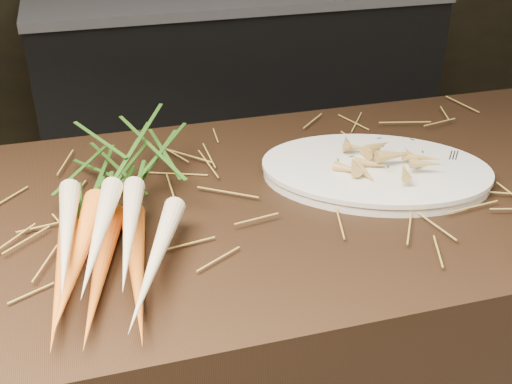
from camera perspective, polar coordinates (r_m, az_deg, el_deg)
The scene contains 7 objects.
main_counter at distance 1.43m, azimuth 5.84°, elevation -15.58°, with size 2.40×0.70×0.90m, color black.
back_counter at distance 3.07m, azimuth -1.65°, elevation 9.77°, with size 1.82×0.62×0.84m.
straw_bedding at distance 1.15m, azimuth 6.98°, elevation 0.80°, with size 1.40×0.60×0.02m, color #A8832C, non-canonical shape.
root_veg_bunch at distance 1.05m, azimuth -12.85°, elevation -0.23°, with size 0.25×0.60×0.11m.
serving_platter at distance 1.19m, azimuth 10.54°, elevation 1.64°, with size 0.41×0.27×0.02m, color white, non-canonical shape.
roasted_veg_heap at distance 1.18m, azimuth 10.69°, elevation 3.09°, with size 0.20×0.15×0.05m, color gold, non-canonical shape.
serving_fork at distance 1.19m, azimuth 17.64°, elevation 1.32°, with size 0.01×0.15×0.00m, color silver.
Camera 1 is at (-0.41, -0.63, 1.46)m, focal length 45.00 mm.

